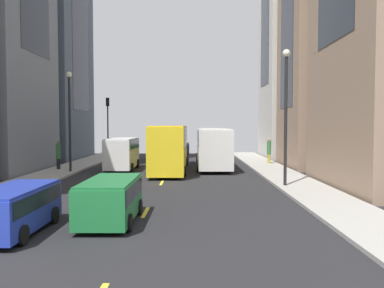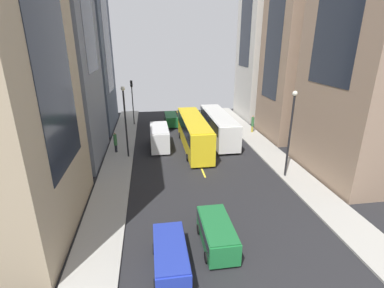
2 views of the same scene
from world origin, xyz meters
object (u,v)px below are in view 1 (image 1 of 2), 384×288
Objects in this scene: pedestrian_crossing_near at (58,154)px; car_green_1 at (111,197)px; city_bus_white at (213,144)px; pedestrian_waiting_curb at (188,151)px; pedestrian_walking_far at (269,150)px; streetcar_yellow at (170,144)px; car_blue_2 at (14,206)px; delivery_van_white at (122,151)px; traffic_light_near_corner at (108,116)px; car_green_0 at (159,151)px.

car_green_1 is at bearing 138.46° from pedestrian_crossing_near.
city_bus_white is 5.09m from pedestrian_waiting_curb.
city_bus_white reaches higher than pedestrian_walking_far.
car_blue_2 is at bearing 77.24° from streetcar_yellow.
city_bus_white is 4.40m from streetcar_yellow.
delivery_van_white is 4.99m from pedestrian_crossing_near.
city_bus_white is 0.96× the size of streetcar_yellow.
pedestrian_walking_far is at bearing 158.45° from traffic_light_near_corner.
streetcar_yellow is at bearing -153.87° from pedestrian_crossing_near.
car_green_1 is at bearing 76.34° from city_bus_white.
delivery_van_white reaches higher than car_blue_2.
car_green_1 is at bearing 85.84° from streetcar_yellow.
city_bus_white is 5.13× the size of pedestrian_crossing_near.
delivery_van_white is 18.92m from car_blue_2.
streetcar_yellow reaches higher than car_green_1.
car_green_0 is 1.99× the size of pedestrian_walking_far.
pedestrian_walking_far is (-7.50, 2.64, 0.28)m from pedestrian_waiting_curb.
car_green_1 is 1.85× the size of pedestrian_crossing_near.
city_bus_white is at bearing -143.14° from streetcar_yellow.
traffic_light_near_corner is at bearing -37.06° from city_bus_white.
pedestrian_waiting_curb is 10.02m from traffic_light_near_corner.
streetcar_yellow is at bearing -27.42° from pedestrian_waiting_curb.
delivery_van_white is at bearing -81.09° from car_green_1.
delivery_van_white is 17.65m from car_green_1.
pedestrian_waiting_curb is at bearing -66.60° from pedestrian_walking_far.
traffic_light_near_corner is (3.18, -29.25, 3.67)m from car_blue_2.
streetcar_yellow is 2.78× the size of car_blue_2.
car_green_0 is at bearing -75.53° from pedestrian_walking_far.
car_blue_2 is 26.10m from pedestrian_waiting_curb.
car_green_1 reaches higher than car_green_0.
city_bus_white is at bearing 9.32° from pedestrian_waiting_curb.
car_blue_2 is 29.65m from traffic_light_near_corner.
streetcar_yellow is 7.31m from pedestrian_waiting_curb.
city_bus_white is 20.15m from car_green_1.
delivery_van_white is 8.45m from pedestrian_waiting_curb.
streetcar_yellow reaches higher than car_green_0.
delivery_van_white is at bearing -145.96° from pedestrian_crossing_near.
car_green_0 is at bearing -79.73° from streetcar_yellow.
pedestrian_waiting_curb is (2.24, -4.49, -0.90)m from city_bus_white.
car_green_0 is 12.09m from pedestrian_walking_far.
pedestrian_waiting_curb is at bearing -102.05° from car_blue_2.
delivery_van_white is at bearing 15.84° from city_bus_white.
car_green_0 is 27.14m from car_green_1.
pedestrian_waiting_curb is at bearing -95.96° from car_green_1.
traffic_light_near_corner reaches higher than car_green_0.
traffic_light_near_corner is at bearing -6.58° from car_green_0.
traffic_light_near_corner is (7.35, -10.85, 2.46)m from streetcar_yellow.
pedestrian_crossing_near is 18.31m from pedestrian_walking_far.
pedestrian_walking_far reaches higher than car_green_1.
pedestrian_crossing_near is at bearing 56.49° from car_green_0.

